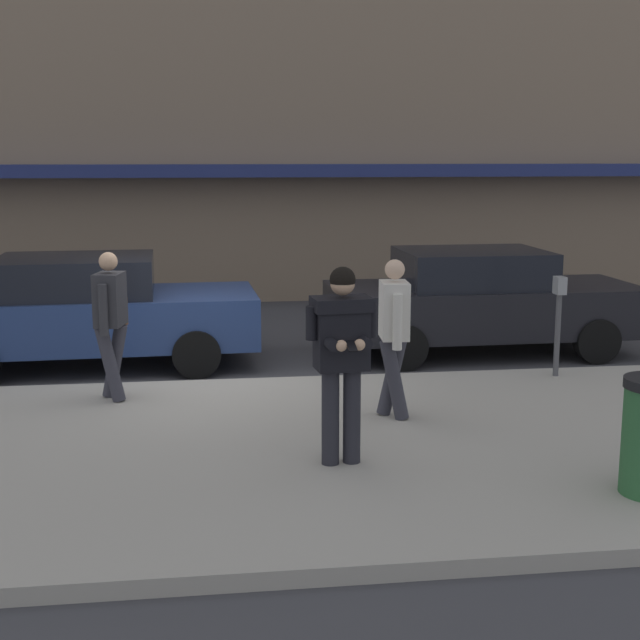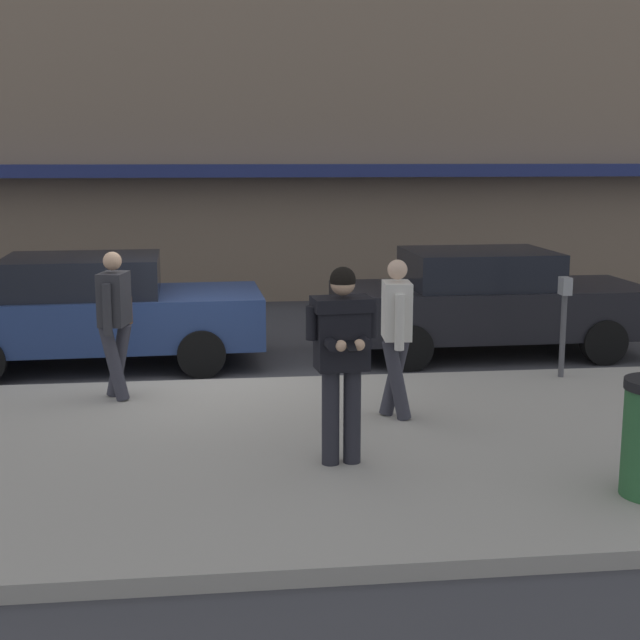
{
  "view_description": "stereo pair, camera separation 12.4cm",
  "coord_description": "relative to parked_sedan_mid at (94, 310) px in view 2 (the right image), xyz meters",
  "views": [
    {
      "loc": [
        0.08,
        -11.08,
        2.91
      ],
      "look_at": [
        1.11,
        -3.54,
        1.49
      ],
      "focal_mm": 50.0,
      "sensor_mm": 36.0,
      "label": 1
    },
    {
      "loc": [
        0.21,
        -11.09,
        2.91
      ],
      "look_at": [
        1.11,
        -3.54,
        1.49
      ],
      "focal_mm": 50.0,
      "sensor_mm": 36.0,
      "label": 2
    }
  ],
  "objects": [
    {
      "name": "sidewalk",
      "position": [
        2.46,
        -4.14,
        -0.72
      ],
      "size": [
        32.0,
        5.3,
        0.14
      ],
      "primitive_type": "cube",
      "color": "#A8A399",
      "rests_on": "ground"
    },
    {
      "name": "man_texting_on_phone",
      "position": [
        2.77,
        -4.73,
        0.46
      ],
      "size": [
        0.65,
        0.61,
        1.81
      ],
      "color": "#23232B",
      "rests_on": "sidewalk"
    },
    {
      "name": "curb_paint_line",
      "position": [
        2.46,
        -1.24,
        -0.79
      ],
      "size": [
        28.0,
        0.12,
        0.01
      ],
      "primitive_type": "cube",
      "color": "silver",
      "rests_on": "ground"
    },
    {
      "name": "parked_sedan_far",
      "position": [
        5.62,
        0.11,
        0.0
      ],
      "size": [
        4.52,
        1.98,
        1.54
      ],
      "color": "black",
      "rests_on": "ground"
    },
    {
      "name": "parked_sedan_mid",
      "position": [
        0.0,
        0.0,
        0.0
      ],
      "size": [
        4.56,
        2.05,
        1.54
      ],
      "color": "navy",
      "rests_on": "ground"
    },
    {
      "name": "pedestrian_with_bag",
      "position": [
        0.53,
        -2.22,
        0.32
      ],
      "size": [
        0.39,
        0.71,
        1.7
      ],
      "color": "#33333D",
      "rests_on": "sidewalk"
    },
    {
      "name": "pedestrian_in_light_coat",
      "position": [
        3.55,
        -3.36,
        0.32
      ],
      "size": [
        0.35,
        0.6,
        1.7
      ],
      "color": "#33333D",
      "rests_on": "sidewalk"
    },
    {
      "name": "parking_meter",
      "position": [
        5.98,
        -1.89,
        0.18
      ],
      "size": [
        0.12,
        0.18,
        1.27
      ],
      "color": "#4C4C51",
      "rests_on": "sidewalk"
    },
    {
      "name": "ground_plane",
      "position": [
        1.46,
        -1.29,
        -0.79
      ],
      "size": [
        80.0,
        80.0,
        0.0
      ],
      "primitive_type": "plane",
      "color": "#3D3D42"
    }
  ]
}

